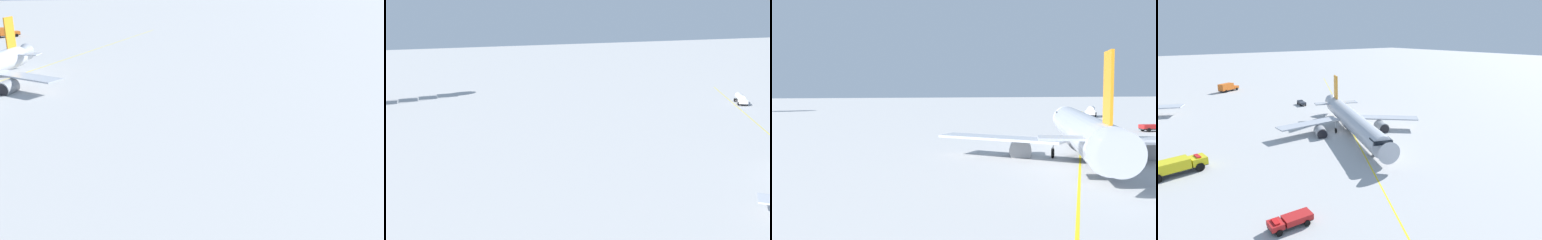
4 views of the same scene
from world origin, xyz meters
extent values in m
cone|color=#B2B7C1|center=(-7.65, -15.15, 3.34)|extent=(4.59, 4.93, 3.43)
cube|color=orange|center=(-6.41, -11.74, 8.04)|extent=(1.32, 3.09, 5.96)
cube|color=#B2B7C1|center=(-9.42, -10.64, 3.85)|extent=(5.40, 4.09, 0.20)
cube|color=#B2B7C1|center=(-10.80, 3.27, 2.33)|extent=(13.11, 12.16, 0.28)
cylinder|color=gray|center=(-7.97, 4.67, 0.82)|extent=(3.62, 4.27, 2.54)
cylinder|color=black|center=(-7.34, 6.42, 0.82)|extent=(2.08, 0.88, 2.16)
cube|color=#232326|center=(-5.82, -30.15, 0.42)|extent=(2.09, 4.48, 0.20)
cube|color=#2D333D|center=(-6.07, -31.63, 0.87)|extent=(1.82, 1.55, 0.70)
cube|color=black|center=(-6.17, -32.17, 0.97)|extent=(1.36, 0.31, 0.39)
cube|color=#2D333D|center=(-5.69, -29.41, 0.82)|extent=(2.08, 3.05, 0.60)
cylinder|color=black|center=(-5.27, -31.77, 0.32)|extent=(0.38, 0.68, 0.64)
cylinder|color=black|center=(-6.87, -31.50, 0.32)|extent=(0.38, 0.68, 0.64)
cylinder|color=black|center=(-4.78, -28.92, 0.32)|extent=(0.38, 0.68, 0.64)
cylinder|color=black|center=(-6.38, -28.65, 0.32)|extent=(0.38, 0.68, 0.64)
cube|color=#232326|center=(5.32, -68.24, 0.60)|extent=(8.26, 6.01, 0.20)
cube|color=orange|center=(2.77, -69.72, 1.20)|extent=(3.34, 3.39, 1.00)
cube|color=black|center=(1.82, -70.27, 1.35)|extent=(1.13, 1.87, 0.56)
cube|color=orange|center=(6.45, -67.59, 1.90)|extent=(6.20, 5.04, 2.40)
cylinder|color=black|center=(3.44, -70.79, 0.50)|extent=(1.01, 0.74, 1.00)
cylinder|color=black|center=(2.18, -68.60, 0.50)|extent=(1.01, 0.74, 1.00)
camera|label=1|loc=(-23.38, 78.84, 18.53)|focal=39.90mm
camera|label=2|loc=(-61.84, -34.14, 29.69)|focal=38.43mm
camera|label=3|loc=(-25.77, -44.59, 8.06)|focal=41.71mm
camera|label=4|loc=(39.31, 57.08, 21.77)|focal=29.89mm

